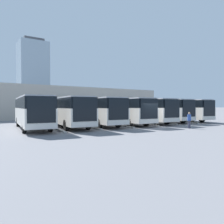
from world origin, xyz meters
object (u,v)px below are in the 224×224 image
at_px(bus_0, 179,109).
at_px(bus_5, 67,111).
at_px(bus_2, 144,110).
at_px(bus_6, 32,111).
at_px(bus_3, 123,110).
at_px(pedestrian, 189,120).
at_px(bus_4, 96,110).
at_px(bus_1, 160,109).

bearing_deg(bus_0, bus_5, 5.86).
xyz_separation_m(bus_2, bus_6, (14.14, -0.23, 0.00)).
bearing_deg(bus_6, bus_3, -176.49).
xyz_separation_m(bus_0, bus_5, (17.67, 0.07, 0.00)).
height_order(bus_3, pedestrian, bus_3).
relative_size(bus_2, bus_4, 1.00).
bearing_deg(bus_5, bus_6, 2.11).
bearing_deg(bus_0, bus_1, -0.83).
bearing_deg(pedestrian, bus_2, 71.65).
relative_size(bus_0, pedestrian, 6.79).
relative_size(bus_3, bus_5, 1.00).
height_order(bus_1, bus_2, same).
relative_size(bus_0, bus_3, 1.00).
xyz_separation_m(bus_2, bus_4, (7.07, -0.15, 0.00)).
relative_size(bus_6, pedestrian, 6.79).
relative_size(bus_1, bus_2, 1.00).
distance_m(bus_5, bus_6, 3.54).
xyz_separation_m(bus_5, bus_6, (3.53, -0.22, 0.00)).
relative_size(bus_3, bus_6, 1.00).
height_order(bus_2, bus_5, same).
height_order(bus_5, bus_6, same).
bearing_deg(bus_6, bus_5, -177.89).
bearing_deg(pedestrian, bus_3, 97.22).
bearing_deg(bus_4, bus_3, -179.52).
xyz_separation_m(bus_3, bus_5, (7.07, -0.18, 0.00)).
bearing_deg(bus_1, bus_2, 13.33).
relative_size(bus_4, bus_6, 1.00).
bearing_deg(bus_4, bus_0, -174.66).
xyz_separation_m(bus_4, bus_5, (3.53, 0.14, 0.00)).
xyz_separation_m(bus_3, pedestrian, (-2.73, 7.63, -0.88)).
height_order(bus_3, bus_6, same).
bearing_deg(bus_2, bus_6, 4.72).
bearing_deg(bus_6, bus_4, -174.97).
xyz_separation_m(bus_1, bus_2, (3.53, 0.48, 0.00)).
relative_size(bus_0, bus_5, 1.00).
distance_m(bus_0, bus_6, 21.21).
bearing_deg(bus_5, bus_4, -172.05).
xyz_separation_m(bus_0, bus_3, (10.60, 0.24, 0.00)).
relative_size(bus_0, bus_6, 1.00).
distance_m(bus_0, pedestrian, 11.17).
bearing_deg(bus_0, pedestrian, 50.66).
relative_size(bus_1, pedestrian, 6.79).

